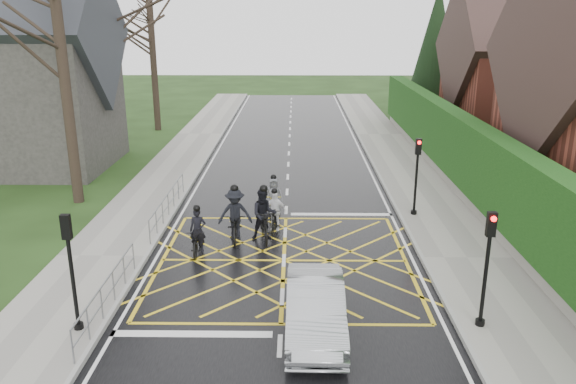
{
  "coord_description": "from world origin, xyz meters",
  "views": [
    {
      "loc": [
        0.35,
        -16.92,
        7.71
      ],
      "look_at": [
        0.09,
        3.4,
        1.3
      ],
      "focal_mm": 35.0,
      "sensor_mm": 36.0,
      "label": 1
    }
  ],
  "objects_px": {
    "cyclist_mid": "(235,220)",
    "cyclist_front": "(275,215)",
    "cyclist_back": "(264,219)",
    "cyclist_lead": "(274,200)",
    "car": "(315,308)",
    "cyclist_rear": "(198,237)"
  },
  "relations": [
    {
      "from": "cyclist_mid",
      "to": "cyclist_back",
      "type": "bearing_deg",
      "value": -5.97
    },
    {
      "from": "cyclist_lead",
      "to": "cyclist_mid",
      "type": "bearing_deg",
      "value": -117.27
    },
    {
      "from": "cyclist_rear",
      "to": "cyclist_front",
      "type": "distance_m",
      "value": 3.25
    },
    {
      "from": "cyclist_mid",
      "to": "cyclist_front",
      "type": "height_order",
      "value": "cyclist_mid"
    },
    {
      "from": "cyclist_rear",
      "to": "cyclist_mid",
      "type": "relative_size",
      "value": 0.8
    },
    {
      "from": "cyclist_back",
      "to": "cyclist_front",
      "type": "relative_size",
      "value": 1.26
    },
    {
      "from": "cyclist_rear",
      "to": "cyclist_mid",
      "type": "distance_m",
      "value": 1.64
    },
    {
      "from": "cyclist_lead",
      "to": "car",
      "type": "bearing_deg",
      "value": -83.76
    },
    {
      "from": "cyclist_mid",
      "to": "cyclist_rear",
      "type": "bearing_deg",
      "value": -140.69
    },
    {
      "from": "cyclist_rear",
      "to": "cyclist_lead",
      "type": "height_order",
      "value": "cyclist_rear"
    },
    {
      "from": "car",
      "to": "cyclist_back",
      "type": "bearing_deg",
      "value": 105.13
    },
    {
      "from": "cyclist_back",
      "to": "cyclist_lead",
      "type": "xyz_separation_m",
      "value": [
        0.24,
        2.77,
        -0.21
      ]
    },
    {
      "from": "cyclist_mid",
      "to": "car",
      "type": "xyz_separation_m",
      "value": [
        2.66,
        -6.18,
        -0.06
      ]
    },
    {
      "from": "cyclist_back",
      "to": "car",
      "type": "xyz_separation_m",
      "value": [
        1.62,
        -6.17,
        -0.09
      ]
    },
    {
      "from": "cyclist_mid",
      "to": "car",
      "type": "relative_size",
      "value": 0.52
    },
    {
      "from": "cyclist_front",
      "to": "car",
      "type": "xyz_separation_m",
      "value": [
        1.28,
        -7.06,
        0.08
      ]
    },
    {
      "from": "cyclist_back",
      "to": "cyclist_mid",
      "type": "bearing_deg",
      "value": 170.73
    },
    {
      "from": "cyclist_rear",
      "to": "cyclist_front",
      "type": "height_order",
      "value": "cyclist_rear"
    },
    {
      "from": "cyclist_rear",
      "to": "cyclist_back",
      "type": "xyz_separation_m",
      "value": [
        2.19,
        1.14,
        0.23
      ]
    },
    {
      "from": "cyclist_mid",
      "to": "car",
      "type": "height_order",
      "value": "cyclist_mid"
    },
    {
      "from": "cyclist_mid",
      "to": "cyclist_front",
      "type": "xyz_separation_m",
      "value": [
        1.38,
        0.88,
        -0.14
      ]
    },
    {
      "from": "cyclist_mid",
      "to": "cyclist_front",
      "type": "bearing_deg",
      "value": 27.15
    }
  ]
}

